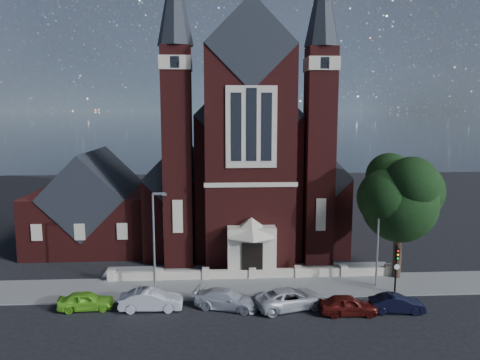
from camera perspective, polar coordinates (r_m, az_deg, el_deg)
The scene contains 16 objects.
ground at distance 49.29m, azimuth 0.66°, elevation -8.53°, with size 120.00×120.00×0.00m, color black.
pavement_strip at distance 39.39m, azimuth 1.74°, elevation -12.97°, with size 60.00×5.00×0.12m, color slate.
forecourt_paving at distance 43.13m, azimuth 1.27°, elevation -11.04°, with size 26.00×3.00×0.14m, color slate.
forecourt_wall at distance 41.26m, azimuth 1.49°, elevation -11.96°, with size 24.00×0.40×0.90m, color beige.
church at distance 55.42m, azimuth 0.10°, elevation 2.01°, with size 20.01×34.90×29.20m.
parish_hall at distance 52.65m, azimuth -17.25°, elevation -3.31°, with size 12.00×12.20×10.24m.
street_tree at distance 41.61m, azimuth 19.20°, elevation -2.30°, with size 6.40×6.60×10.70m.
street_lamp_left at distance 37.62m, azimuth -10.33°, elevation -6.76°, with size 1.16×0.22×8.09m.
street_lamp_right at distance 39.66m, azimuth 16.61°, elevation -6.19°, with size 1.16×0.22×8.09m.
traffic_signal at distance 39.12m, azimuth 18.54°, elevation -9.56°, with size 0.28×0.42×4.00m.
car_lime_van at distance 36.89m, azimuth -18.26°, elevation -13.80°, with size 1.59×3.96×1.35m, color #6FC527.
car_silver_a at distance 35.67m, azimuth -10.80°, elevation -14.17°, with size 1.59×4.55×1.50m, color #B4B7BC.
car_silver_b at distance 35.36m, azimuth -1.60°, elevation -14.32°, with size 1.95×4.79×1.39m, color silver.
car_white_suv at distance 35.55m, azimuth 6.09°, elevation -14.16°, with size 2.45×5.31×1.48m, color silver.
car_dark_red at distance 35.23m, azimuth 13.04°, elevation -14.62°, with size 1.66×4.12×1.40m, color #4D110D.
car_navy at distance 36.53m, azimuth 18.58°, elevation -14.10°, with size 1.35×3.89×1.28m, color black.
Camera 1 is at (-3.29, -32.04, 14.35)m, focal length 35.00 mm.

